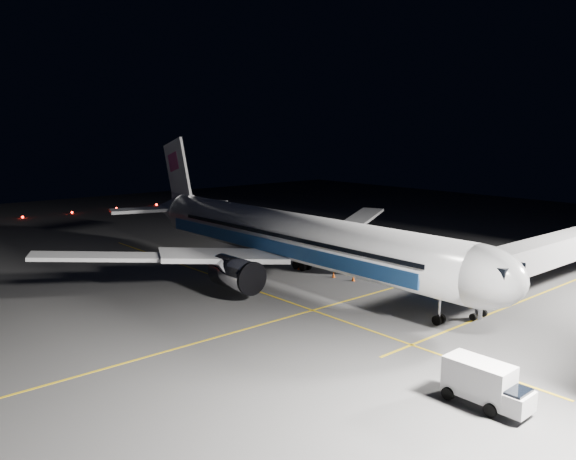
% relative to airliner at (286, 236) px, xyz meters
% --- Properties ---
extents(ground, '(200.00, 200.00, 0.00)m').
position_rel_airliner_xyz_m(ground, '(1.08, 0.00, -5.16)').
color(ground, '#4C4C4F').
rests_on(ground, ground).
extents(guide_line_main, '(0.25, 80.00, 0.01)m').
position_rel_airliner_xyz_m(guide_line_main, '(11.08, 0.00, -5.16)').
color(guide_line_main, gold).
rests_on(guide_line_main, ground).
extents(guide_line_cross, '(70.00, 0.25, 0.01)m').
position_rel_airliner_xyz_m(guide_line_cross, '(1.08, -6.00, -5.16)').
color(guide_line_cross, gold).
rests_on(guide_line_cross, ground).
extents(guide_line_side, '(0.25, 40.00, 0.01)m').
position_rel_airliner_xyz_m(guide_line_side, '(23.08, 10.00, -5.16)').
color(guide_line_side, gold).
rests_on(guide_line_side, ground).
extents(airliner, '(61.48, 54.22, 16.64)m').
position_rel_airliner_xyz_m(airliner, '(0.00, 0.00, 0.00)').
color(airliner, silver).
rests_on(airliner, ground).
extents(jet_bridge, '(3.60, 34.40, 6.30)m').
position_rel_airliner_xyz_m(jet_bridge, '(23.08, 18.06, -0.58)').
color(jet_bridge, '#B2B2B7').
rests_on(jet_bridge, ground).
extents(taxiway_lights, '(0.44, 60.44, 0.44)m').
position_rel_airliner_xyz_m(taxiway_lights, '(-70.92, 0.00, -4.94)').
color(taxiway_lights, '#FF140A').
rests_on(taxiway_lights, ground).
extents(service_truck, '(5.60, 2.58, 2.84)m').
position_rel_airliner_xyz_m(service_truck, '(32.54, -10.90, -3.65)').
color(service_truck, silver).
rests_on(service_truck, ground).
extents(baggage_tug, '(3.00, 2.58, 1.93)m').
position_rel_airliner_xyz_m(baggage_tug, '(2.00, 17.43, -4.28)').
color(baggage_tug, black).
rests_on(baggage_tug, ground).
extents(safety_cone_a, '(0.43, 0.43, 0.65)m').
position_rel_airliner_xyz_m(safety_cone_a, '(6.16, 5.19, -4.84)').
color(safety_cone_a, '#F4500A').
rests_on(safety_cone_a, ground).
extents(safety_cone_b, '(0.43, 0.43, 0.64)m').
position_rel_airliner_xyz_m(safety_cone_b, '(3.48, 4.58, -4.84)').
color(safety_cone_b, '#F4500A').
rests_on(safety_cone_b, ground).
extents(safety_cone_c, '(0.38, 0.38, 0.57)m').
position_rel_airliner_xyz_m(safety_cone_c, '(-2.15, 4.00, -4.88)').
color(safety_cone_c, '#F4500A').
rests_on(safety_cone_c, ground).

